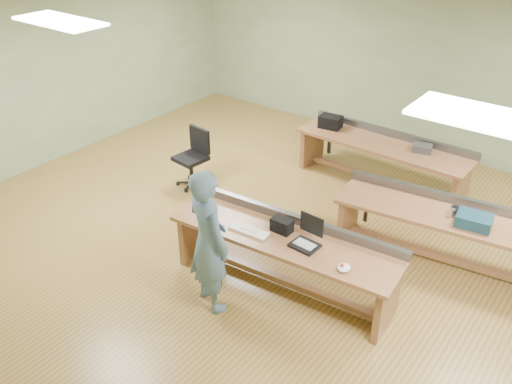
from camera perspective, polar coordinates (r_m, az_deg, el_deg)
floor at (r=7.61m, az=4.51°, el=-5.49°), size 10.00×10.00×0.00m
ceiling at (r=6.36m, az=5.62°, el=17.10°), size 10.00×10.00×0.00m
wall_back at (r=10.25m, az=17.54°, el=12.18°), size 10.00×0.04×3.00m
wall_front at (r=4.55m, az=-24.33°, el=-12.93°), size 10.00×0.04×3.00m
wall_left at (r=10.23m, az=-19.74°, el=11.77°), size 0.04×8.00×3.00m
fluor_panels at (r=6.37m, az=5.60°, el=16.84°), size 6.20×3.50×0.03m
workbench_front at (r=6.56m, az=3.08°, el=-5.96°), size 2.91×1.02×0.86m
workbench_mid at (r=7.37m, az=19.44°, el=-3.42°), size 2.89×1.12×0.86m
workbench_back at (r=9.04m, az=13.19°, el=3.96°), size 2.86×0.81×0.86m
person at (r=6.12m, az=-5.02°, el=-5.18°), size 0.75×0.61×1.78m
laptop_base at (r=6.27m, az=5.15°, el=-5.63°), size 0.32×0.27×0.03m
laptop_screen at (r=6.22m, az=5.90°, el=-3.41°), size 0.31×0.03×0.25m
keyboard at (r=6.49m, az=-0.73°, el=-4.12°), size 0.51×0.21×0.03m
trackball_mouse at (r=5.96m, az=9.25°, el=-7.87°), size 0.15×0.17×0.07m
camera_bag at (r=6.47m, az=2.74°, el=-3.51°), size 0.25×0.16×0.17m
task_chair at (r=8.93m, az=-6.62°, el=2.80°), size 0.57×0.57×0.97m
parts_bin_teal at (r=7.09m, az=21.98°, el=-2.78°), size 0.45×0.37×0.14m
mug at (r=7.27m, az=20.22°, el=-1.79°), size 0.16×0.16×0.10m
drinks_can at (r=7.17m, az=19.91°, el=-2.11°), size 0.09×0.09×0.12m
storage_box_back at (r=9.33m, az=7.84°, el=7.33°), size 0.40×0.31×0.21m
tray_back at (r=8.78m, az=17.10°, el=4.43°), size 0.33×0.28×0.12m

